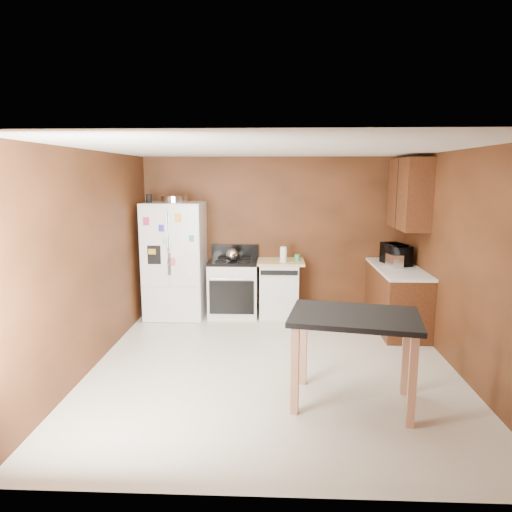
# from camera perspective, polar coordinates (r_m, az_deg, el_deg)

# --- Properties ---
(floor) EXTENTS (4.50, 4.50, 0.00)m
(floor) POSITION_cam_1_polar(r_m,az_deg,el_deg) (5.56, 2.14, -13.43)
(floor) COLOR beige
(floor) RESTS_ON ground
(ceiling) EXTENTS (4.50, 4.50, 0.00)m
(ceiling) POSITION_cam_1_polar(r_m,az_deg,el_deg) (5.10, 2.33, 13.27)
(ceiling) COLOR white
(ceiling) RESTS_ON ground
(wall_back) EXTENTS (4.20, 0.00, 4.20)m
(wall_back) POSITION_cam_1_polar(r_m,az_deg,el_deg) (7.40, 2.30, 2.61)
(wall_back) COLOR brown
(wall_back) RESTS_ON ground
(wall_front) EXTENTS (4.20, 0.00, 4.20)m
(wall_front) POSITION_cam_1_polar(r_m,az_deg,el_deg) (3.00, 2.07, -8.76)
(wall_front) COLOR brown
(wall_front) RESTS_ON ground
(wall_left) EXTENTS (0.00, 4.50, 4.50)m
(wall_left) POSITION_cam_1_polar(r_m,az_deg,el_deg) (5.60, -19.81, -0.46)
(wall_left) COLOR brown
(wall_left) RESTS_ON ground
(wall_right) EXTENTS (0.00, 4.50, 4.50)m
(wall_right) POSITION_cam_1_polar(r_m,az_deg,el_deg) (5.59, 24.31, -0.78)
(wall_right) COLOR brown
(wall_right) RESTS_ON ground
(roasting_pan) EXTENTS (0.41, 0.41, 0.10)m
(roasting_pan) POSITION_cam_1_polar(r_m,az_deg,el_deg) (7.13, -10.17, 7.02)
(roasting_pan) COLOR silver
(roasting_pan) RESTS_ON refrigerator
(pen_cup) EXTENTS (0.09, 0.09, 0.13)m
(pen_cup) POSITION_cam_1_polar(r_m,az_deg,el_deg) (7.15, -13.24, 7.02)
(pen_cup) COLOR black
(pen_cup) RESTS_ON refrigerator
(kettle) EXTENTS (0.19, 0.19, 0.19)m
(kettle) POSITION_cam_1_polar(r_m,az_deg,el_deg) (7.06, -3.03, 0.15)
(kettle) COLOR silver
(kettle) RESTS_ON gas_range
(paper_towel) EXTENTS (0.12, 0.12, 0.24)m
(paper_towel) POSITION_cam_1_polar(r_m,az_deg,el_deg) (7.02, 3.44, 0.19)
(paper_towel) COLOR white
(paper_towel) RESTS_ON dishwasher
(green_canister) EXTENTS (0.11, 0.11, 0.10)m
(green_canister) POSITION_cam_1_polar(r_m,az_deg,el_deg) (7.18, 5.18, -0.18)
(green_canister) COLOR #399454
(green_canister) RESTS_ON dishwasher
(toaster) EXTENTS (0.21, 0.28, 0.19)m
(toaster) POSITION_cam_1_polar(r_m,az_deg,el_deg) (6.89, 16.92, -0.56)
(toaster) COLOR silver
(toaster) RESTS_ON right_cabinets
(microwave) EXTENTS (0.47, 0.57, 0.28)m
(microwave) POSITION_cam_1_polar(r_m,az_deg,el_deg) (7.11, 17.09, 0.11)
(microwave) COLOR black
(microwave) RESTS_ON right_cabinets
(refrigerator) EXTENTS (0.90, 0.80, 1.80)m
(refrigerator) POSITION_cam_1_polar(r_m,az_deg,el_deg) (7.25, -10.08, -0.50)
(refrigerator) COLOR white
(refrigerator) RESTS_ON ground
(gas_range) EXTENTS (0.76, 0.68, 1.10)m
(gas_range) POSITION_cam_1_polar(r_m,az_deg,el_deg) (7.26, -2.82, -3.88)
(gas_range) COLOR white
(gas_range) RESTS_ON ground
(dishwasher) EXTENTS (0.78, 0.63, 0.89)m
(dishwasher) POSITION_cam_1_polar(r_m,az_deg,el_deg) (7.26, 2.88, -3.96)
(dishwasher) COLOR white
(dishwasher) RESTS_ON ground
(right_cabinets) EXTENTS (0.63, 1.58, 2.45)m
(right_cabinets) POSITION_cam_1_polar(r_m,az_deg,el_deg) (6.95, 17.61, -1.23)
(right_cabinets) COLOR #5B2D19
(right_cabinets) RESTS_ON ground
(island) EXTENTS (1.34, 1.01, 0.91)m
(island) POSITION_cam_1_polar(r_m,az_deg,el_deg) (4.52, 12.16, -8.86)
(island) COLOR black
(island) RESTS_ON ground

